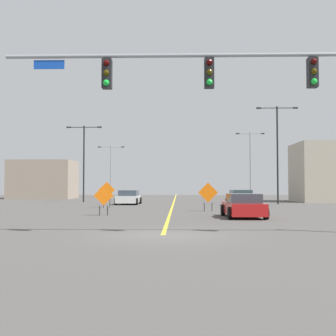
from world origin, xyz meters
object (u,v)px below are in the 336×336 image
Objects in this scene: car_green_passing at (240,198)px; street_lamp_mid_right at (111,167)px; traffic_signal_assembly at (264,85)px; construction_sign_right_shoulder at (107,191)px; construction_sign_median_near at (208,194)px; street_lamp_mid_left at (277,147)px; street_lamp_near_right at (84,157)px; construction_sign_left_lane at (104,197)px; car_white_far at (129,198)px; street_lamp_far_left at (250,160)px; car_red_approaching at (243,206)px.

street_lamp_mid_right is at bearing 121.02° from car_green_passing.
traffic_signal_assembly is 21.36m from construction_sign_right_shoulder.
street_lamp_mid_right is 3.89× the size of construction_sign_median_near.
street_lamp_mid_left reaches higher than street_lamp_near_right.
car_white_far is at bearing 91.21° from construction_sign_left_lane.
traffic_signal_assembly reaches higher than construction_sign_right_shoulder.
street_lamp_near_right is 8.85m from car_white_far.
street_lamp_far_left is 26.62m from construction_sign_right_shoulder.
street_lamp_near_right is at bearing -90.55° from street_lamp_mid_right.
car_green_passing is (-3.91, -18.37, -4.46)m from street_lamp_far_left.
street_lamp_mid_right is 0.81× the size of street_lamp_mid_left.
construction_sign_median_near is 8.87m from car_green_passing.
street_lamp_near_right is at bearing 126.55° from construction_sign_median_near.
car_white_far is (-0.32, 15.12, -0.45)m from construction_sign_left_lane.
street_lamp_mid_right reaches higher than car_white_far.
traffic_signal_assembly is at bearing -72.93° from car_white_far.
car_white_far is at bearing -76.96° from street_lamp_mid_right.
street_lamp_mid_right is 29.24m from construction_sign_right_shoulder.
street_lamp_mid_right is 0.88× the size of street_lamp_far_left.
street_lamp_mid_right is 1.88× the size of car_white_far.
street_lamp_mid_left is 20.04m from street_lamp_near_right.
traffic_signal_assembly is 33.25m from street_lamp_near_right.
car_white_far is (-7.68, 25.00, -4.64)m from traffic_signal_assembly.
car_green_passing is at bearing -102.02° from street_lamp_far_left.
car_green_passing is 1.10× the size of car_red_approaching.
construction_sign_right_shoulder is (-15.12, -6.97, -4.16)m from street_lamp_mid_left.
construction_sign_right_shoulder is 0.45× the size of car_green_passing.
construction_sign_left_lane is (5.61, -37.94, -3.48)m from street_lamp_mid_right.
car_white_far is at bearing 121.69° from construction_sign_median_near.
construction_sign_left_lane is at bearing -113.76° from street_lamp_far_left.
street_lamp_mid_right reaches higher than construction_sign_right_shoulder.
car_green_passing is (-4.06, -3.65, -4.83)m from street_lamp_mid_left.
traffic_signal_assembly reaches higher than construction_sign_left_lane.
street_lamp_far_left is 21.50m from car_white_far.
street_lamp_near_right is 2.02× the size of car_white_far.
street_lamp_far_left is at bearing 66.24° from construction_sign_left_lane.
construction_sign_left_lane is at bearing -88.79° from car_white_far.
street_lamp_mid_right is 29.14m from street_lamp_mid_left.
construction_sign_median_near is 1.12× the size of construction_sign_left_lane.
construction_sign_right_shoulder is 14.04m from car_red_approaching.
street_lamp_far_left is 27.81m from construction_sign_median_near.
traffic_signal_assembly is 41.24m from street_lamp_far_left.
construction_sign_left_lane is at bearing -81.51° from construction_sign_right_shoulder.
car_red_approaching is (7.88, -1.35, -0.47)m from construction_sign_left_lane.
street_lamp_mid_right is 35.84m from construction_sign_median_near.
street_lamp_far_left reaches higher than construction_sign_left_lane.
construction_sign_left_lane is (-13.74, -16.17, -4.38)m from street_lamp_mid_left.
car_white_far reaches higher than car_red_approaching.
construction_sign_left_lane is at bearing 126.66° from traffic_signal_assembly.
street_lamp_mid_left reaches higher than street_lamp_mid_right.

